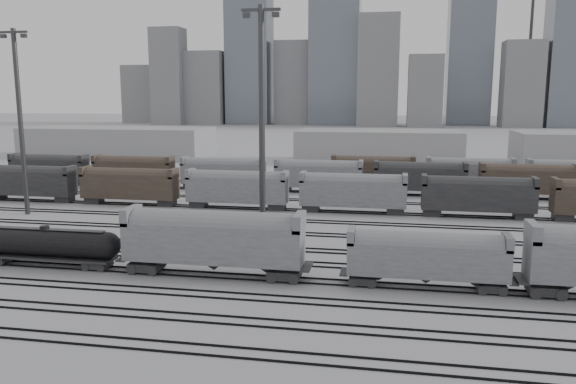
% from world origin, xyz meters
% --- Properties ---
extents(ground, '(900.00, 900.00, 0.00)m').
position_xyz_m(ground, '(0.00, 0.00, 0.00)').
color(ground, '#BBBBC1').
rests_on(ground, ground).
extents(tracks, '(220.00, 71.50, 0.16)m').
position_xyz_m(tracks, '(0.00, 17.50, 0.08)').
color(tracks, black).
rests_on(tracks, ground).
extents(tank_car_b, '(15.54, 2.59, 3.84)m').
position_xyz_m(tank_car_b, '(-19.65, 1.00, 2.22)').
color(tank_car_b, black).
rests_on(tank_car_b, ground).
extents(hopper_car_a, '(16.72, 3.32, 5.98)m').
position_xyz_m(hopper_car_a, '(-2.61, 1.00, 3.69)').
color(hopper_car_a, black).
rests_on(hopper_car_a, ground).
extents(hopper_car_b, '(13.58, 2.70, 4.86)m').
position_xyz_m(hopper_car_b, '(16.45, 1.00, 3.00)').
color(hopper_car_b, black).
rests_on(hopper_car_b, ground).
extents(light_mast_b, '(4.06, 0.65, 25.35)m').
position_xyz_m(light_mast_b, '(-36.98, 22.65, 13.45)').
color(light_mast_b, '#353537').
rests_on(light_mast_b, ground).
extents(light_mast_c, '(4.10, 0.66, 25.65)m').
position_xyz_m(light_mast_c, '(-0.42, 11.57, 13.61)').
color(light_mast_c, '#353537').
rests_on(light_mast_c, ground).
extents(bg_string_near, '(151.00, 3.00, 5.60)m').
position_xyz_m(bg_string_near, '(8.00, 32.00, 2.80)').
color(bg_string_near, gray).
rests_on(bg_string_near, ground).
extents(bg_string_mid, '(151.00, 3.00, 5.60)m').
position_xyz_m(bg_string_mid, '(18.00, 48.00, 2.80)').
color(bg_string_mid, black).
rests_on(bg_string_mid, ground).
extents(bg_string_far, '(66.00, 3.00, 5.60)m').
position_xyz_m(bg_string_far, '(35.50, 56.00, 2.80)').
color(bg_string_far, '#4C3C30').
rests_on(bg_string_far, ground).
extents(warehouse_left, '(50.00, 18.00, 8.00)m').
position_xyz_m(warehouse_left, '(-60.00, 95.00, 4.00)').
color(warehouse_left, gray).
rests_on(warehouse_left, ground).
extents(warehouse_mid, '(40.00, 18.00, 8.00)m').
position_xyz_m(warehouse_mid, '(10.00, 95.00, 4.00)').
color(warehouse_mid, gray).
rests_on(warehouse_mid, ground).
extents(skyline, '(316.00, 22.40, 95.00)m').
position_xyz_m(skyline, '(10.84, 280.00, 34.73)').
color(skyline, gray).
rests_on(skyline, ground).
extents(crane_left, '(42.00, 1.80, 100.00)m').
position_xyz_m(crane_left, '(-28.74, 305.00, 57.39)').
color(crane_left, '#353537').
rests_on(crane_left, ground).
extents(crane_right, '(42.00, 1.80, 100.00)m').
position_xyz_m(crane_right, '(91.26, 305.00, 57.39)').
color(crane_right, '#353537').
rests_on(crane_right, ground).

